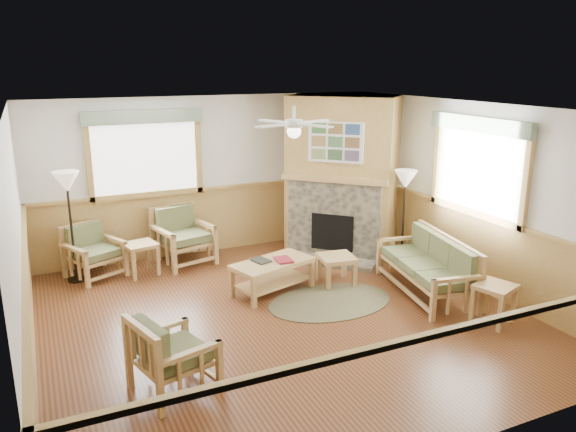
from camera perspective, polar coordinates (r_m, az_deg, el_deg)
name	(u,v)px	position (r m, az deg, el deg)	size (l,w,h in m)	color
floor	(283,317)	(7.50, -0.54, -10.19)	(6.00, 6.00, 0.01)	#572E18
ceiling	(282,108)	(6.79, -0.60, 10.88)	(6.00, 6.00, 0.01)	white
wall_back	(211,175)	(9.77, -7.83, 4.12)	(6.00, 0.02, 2.70)	silver
wall_front	(439,310)	(4.61, 15.11, -9.24)	(6.00, 0.02, 2.70)	silver
wall_left	(19,250)	(6.46, -25.68, -3.13)	(0.02, 6.00, 2.70)	silver
wall_right	(468,195)	(8.66, 17.86, 2.07)	(0.02, 6.00, 2.70)	silver
wainscot	(283,277)	(7.28, -0.55, -6.24)	(6.00, 6.00, 1.10)	#A78244
fireplace	(342,175)	(9.72, 5.52, 4.13)	(2.20, 2.20, 2.70)	#A78244
window_back	(142,108)	(9.31, -14.61, 10.57)	(1.90, 0.16, 1.50)	white
window_right	(484,115)	(8.31, 19.26, 9.69)	(0.16, 1.90, 1.50)	white
ceiling_fan	(294,109)	(7.19, 0.62, 10.81)	(1.24, 1.24, 0.36)	white
sofa	(426,266)	(8.29, 13.82, -4.95)	(0.74, 1.81, 0.83)	tan
armchair_back_left	(94,252)	(9.16, -19.11, -3.46)	(0.73, 0.73, 0.81)	tan
armchair_back_right	(183,236)	(9.40, -10.57, -2.03)	(0.83, 0.83, 0.93)	tan
armchair_left	(173,353)	(5.92, -11.58, -13.49)	(0.72, 0.72, 0.81)	tan
coffee_table	(272,277)	(8.16, -1.59, -6.17)	(1.18, 0.59, 0.47)	tan
end_table_chairs	(141,259)	(9.09, -14.69, -4.24)	(0.46, 0.44, 0.52)	tan
end_table_sofa	(494,304)	(7.69, 20.16, -8.36)	(0.46, 0.44, 0.52)	tan
footstool	(336,270)	(8.50, 4.95, -5.45)	(0.50, 0.50, 0.44)	tan
braided_rug	(330,302)	(7.93, 4.33, -8.67)	(1.80, 1.80, 0.01)	brown
floor_lamp_left	(71,227)	(8.98, -21.15, -1.05)	(0.39, 0.39, 1.71)	black
floor_lamp_right	(403,219)	(9.20, 11.65, -0.28)	(0.37, 0.37, 1.60)	black
book_red	(283,259)	(8.08, -0.48, -4.38)	(0.22, 0.30, 0.03)	maroon
book_dark	(261,260)	(8.08, -2.78, -4.45)	(0.20, 0.27, 0.03)	black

